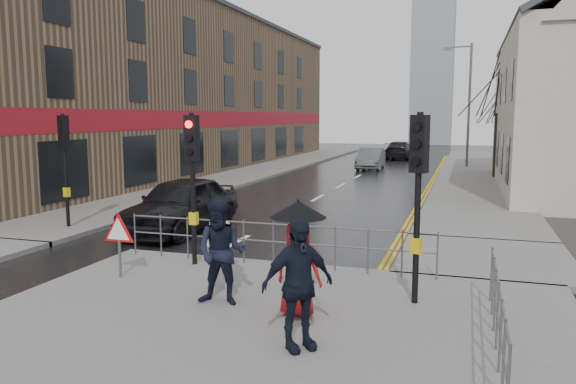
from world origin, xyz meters
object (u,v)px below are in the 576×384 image
Objects in this scene: pedestrian_d at (298,285)px; car_parked at (181,204)px; pedestrian_b at (221,252)px; pedestrian_a at (220,246)px; pedestrian_with_umbrella at (298,252)px; car_mid at (371,159)px.

pedestrian_d is 0.39× the size of car_parked.
pedestrian_b is 2.35m from pedestrian_d.
pedestrian_d is at bearing -42.78° from pedestrian_b.
pedestrian_b is (0.45, -0.91, 0.13)m from pedestrian_a.
car_parked is at bearing 131.72° from pedestrian_with_umbrella.
pedestrian_with_umbrella is 8.41m from car_parked.
pedestrian_a is at bearing -88.64° from car_mid.
pedestrian_b is 0.39× the size of car_parked.
pedestrian_d reaches higher than car_mid.
pedestrian_with_umbrella is at bearing -84.90° from car_mid.
pedestrian_a is 0.38× the size of car_mid.
pedestrian_a is 1.03m from pedestrian_b.
pedestrian_b reaches higher than car_mid.
pedestrian_with_umbrella is at bearing -46.07° from car_parked.
car_parked is (-5.59, 6.27, -0.41)m from pedestrian_with_umbrella.
car_parked is at bearing 119.47° from pedestrian_b.
pedestrian_a is 27.02m from car_mid.
car_mid is at bearing 89.44° from pedestrian_b.
pedestrian_with_umbrella reaches higher than pedestrian_d.
pedestrian_b is at bearing 173.85° from pedestrian_with_umbrella.
pedestrian_a is 6.37m from car_parked.
pedestrian_with_umbrella reaches higher than pedestrian_b.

